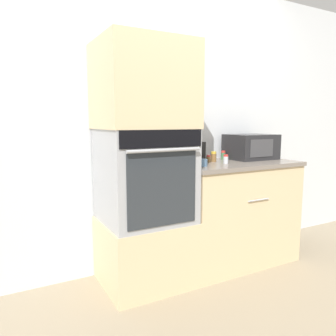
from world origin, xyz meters
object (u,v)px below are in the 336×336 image
(microwave, at_px, (251,147))
(condiment_jar_near, at_px, (208,159))
(condiment_jar_back, at_px, (223,155))
(condiment_jar_far, at_px, (226,159))
(condiment_jar_mid, at_px, (214,157))
(knife_block, at_px, (197,152))
(wall_oven, at_px, (145,175))
(bowl, at_px, (199,162))

(microwave, distance_m, condiment_jar_near, 0.51)
(condiment_jar_back, bearing_deg, condiment_jar_far, -123.85)
(condiment_jar_near, height_order, condiment_jar_mid, condiment_jar_mid)
(microwave, xyz_separation_m, condiment_jar_back, (-0.25, 0.09, -0.08))
(condiment_jar_near, bearing_deg, condiment_jar_back, 24.90)
(knife_block, height_order, condiment_jar_far, knife_block)
(microwave, bearing_deg, wall_oven, -175.18)
(wall_oven, bearing_deg, condiment_jar_mid, 7.56)
(knife_block, distance_m, bowl, 0.26)
(knife_block, relative_size, condiment_jar_mid, 2.46)
(knife_block, relative_size, bowl, 1.65)
(bowl, bearing_deg, condiment_jar_far, 3.92)
(bowl, relative_size, condiment_jar_back, 1.65)
(condiment_jar_near, xyz_separation_m, condiment_jar_back, (0.25, 0.12, 0.01))
(condiment_jar_near, bearing_deg, microwave, 2.95)
(condiment_jar_back, bearing_deg, condiment_jar_mid, -152.57)
(knife_block, relative_size, condiment_jar_near, 3.50)
(knife_block, xyz_separation_m, condiment_jar_mid, (0.14, -0.04, -0.05))
(wall_oven, bearing_deg, condiment_jar_near, 6.28)
(knife_block, bearing_deg, wall_oven, -166.50)
(wall_oven, bearing_deg, microwave, 4.82)
(wall_oven, height_order, microwave, wall_oven)
(microwave, bearing_deg, condiment_jar_mid, -179.75)
(wall_oven, distance_m, microwave, 1.16)
(microwave, bearing_deg, condiment_jar_back, 160.16)
(wall_oven, distance_m, condiment_jar_back, 0.92)
(wall_oven, relative_size, condiment_jar_near, 11.11)
(wall_oven, distance_m, condiment_jar_near, 0.65)
(condiment_jar_back, bearing_deg, wall_oven, -168.13)
(bowl, distance_m, condiment_jar_far, 0.29)
(condiment_jar_near, xyz_separation_m, condiment_jar_far, (0.09, -0.13, 0.01))
(knife_block, bearing_deg, condiment_jar_near, -42.87)
(knife_block, bearing_deg, condiment_jar_mid, -16.20)
(condiment_jar_back, bearing_deg, microwave, -19.84)
(wall_oven, distance_m, knife_block, 0.60)
(condiment_jar_near, bearing_deg, condiment_jar_mid, 18.26)
(knife_block, distance_m, condiment_jar_mid, 0.16)
(wall_oven, distance_m, condiment_jar_mid, 0.73)
(condiment_jar_mid, relative_size, condiment_jar_back, 1.10)
(microwave, distance_m, bowl, 0.73)
(condiment_jar_near, xyz_separation_m, condiment_jar_mid, (0.07, 0.02, 0.01))
(wall_oven, xyz_separation_m, bowl, (0.44, -0.08, 0.08))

